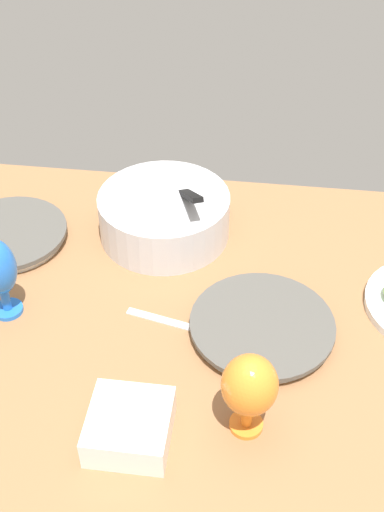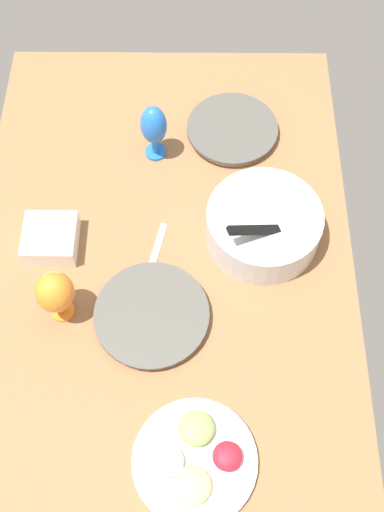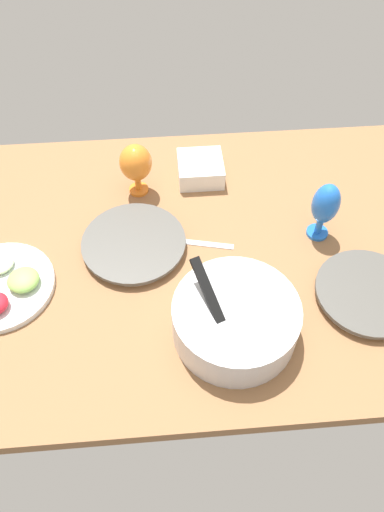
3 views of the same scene
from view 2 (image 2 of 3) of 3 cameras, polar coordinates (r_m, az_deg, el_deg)
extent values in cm
cube|color=#8C603D|center=(173.56, -2.63, -1.01)|extent=(160.00, 104.00, 4.00)
cylinder|color=silver|center=(196.90, 3.64, 11.17)|extent=(25.54, 25.54, 1.89)
cylinder|color=#4E4C47|center=(195.75, 3.67, 11.46)|extent=(27.76, 27.76, 1.13)
cylinder|color=silver|center=(164.13, -3.64, -5.47)|extent=(27.45, 27.45, 1.86)
cylinder|color=#4E4C47|center=(162.76, -3.67, -5.26)|extent=(29.84, 29.84, 1.12)
cylinder|color=silver|center=(172.34, 6.46, 2.75)|extent=(31.19, 31.19, 10.99)
cylinder|color=white|center=(169.56, 6.57, 3.33)|extent=(28.07, 28.07, 1.98)
cube|color=black|center=(163.70, 6.78, 2.38)|extent=(10.30, 21.96, 12.77)
cylinder|color=silver|center=(153.06, 0.25, -18.02)|extent=(29.13, 29.13, 1.80)
ellipsoid|color=#F9E072|center=(150.08, 0.00, -20.03)|extent=(8.79, 8.79, 2.23)
ellipsoid|color=red|center=(150.66, 3.21, -17.61)|extent=(6.87, 6.87, 3.73)
ellipsoid|color=#8CC659|center=(151.91, 0.39, -15.30)|extent=(8.50, 8.50, 3.53)
ellipsoid|color=beige|center=(151.01, -2.20, -18.03)|extent=(7.53, 7.53, 2.40)
cylinder|color=orange|center=(168.33, -11.58, -4.86)|extent=(6.12, 6.12, 1.00)
cylinder|color=orange|center=(165.72, -11.76, -4.44)|extent=(2.00, 2.00, 4.83)
ellipsoid|color=orange|center=(158.36, -12.30, -3.19)|extent=(9.84, 9.84, 11.77)
cylinder|color=blue|center=(192.38, -3.29, 9.37)|extent=(6.28, 6.28, 1.00)
cylinder|color=blue|center=(190.07, -3.34, 9.92)|extent=(2.00, 2.00, 4.94)
ellipsoid|color=blue|center=(183.05, -3.49, 11.72)|extent=(7.68, 7.68, 13.36)
cube|color=white|center=(175.99, -12.64, 1.54)|extent=(14.27, 14.27, 6.48)
cube|color=#F9E072|center=(174.25, -12.77, 1.88)|extent=(11.70, 11.70, 2.07)
cube|color=silver|center=(173.49, -3.27, 0.47)|extent=(17.95, 5.78, 0.60)
camera|label=1|loc=(1.34, -53.09, 15.14)|focal=45.91mm
camera|label=3|loc=(1.16, 47.94, 22.56)|focal=34.30mm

